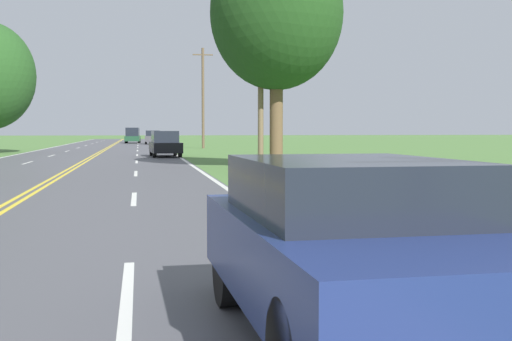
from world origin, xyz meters
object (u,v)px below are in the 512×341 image
car_dark_blue_sedan_approaching (353,245)px  car_dark_grey_suv_distant (153,137)px  tree_mid_treeline (276,14)px  car_black_sedan_receding (165,144)px  car_dark_green_van_horizon (133,135)px

car_dark_blue_sedan_approaching → car_dark_grey_suv_distant: 70.50m
tree_mid_treeline → car_dark_blue_sedan_approaching: 23.39m
tree_mid_treeline → car_black_sedan_receding: bearing=108.1°
tree_mid_treeline → car_dark_blue_sedan_approaching: size_ratio=2.49×
car_dark_green_van_horizon → car_black_sedan_receding: bearing=5.8°
tree_mid_treeline → car_dark_green_van_horizon: tree_mid_treeline is taller
car_dark_blue_sedan_approaching → car_dark_grey_suv_distant: car_dark_grey_suv_distant is taller
tree_mid_treeline → car_dark_green_van_horizon: bearing=96.9°
tree_mid_treeline → car_dark_grey_suv_distant: 48.76m
car_black_sedan_receding → car_dark_grey_suv_distant: (-0.01, 35.31, 0.05)m
car_black_sedan_receding → car_dark_grey_suv_distant: 35.31m
car_dark_grey_suv_distant → tree_mid_treeline: bearing=6.0°
tree_mid_treeline → car_dark_green_van_horizon: size_ratio=2.08×
car_dark_blue_sedan_approaching → tree_mid_treeline: bearing=168.0°
tree_mid_treeline → car_dark_grey_suv_distant: size_ratio=2.50×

